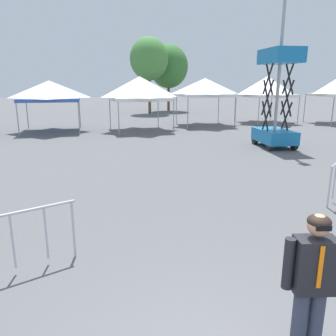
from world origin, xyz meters
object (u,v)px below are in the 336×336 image
scissor_lift (276,119)px  tree_behind_tents_right (169,66)px  canopy_tent_far_left (49,91)px  canopy_tent_behind_left (140,88)px  person_foreground (312,281)px  light_pole_near_lift (282,34)px  canopy_tent_behind_center (267,87)px  canopy_tent_behind_right (205,87)px  tree_behind_tents_center (149,59)px  crowd_barrier_near_person (11,232)px  canopy_tent_far_right (336,87)px

scissor_lift → tree_behind_tents_right: bearing=87.9°
tree_behind_tents_right → canopy_tent_far_left: bearing=-131.7°
canopy_tent_behind_left → person_foreground: (-1.94, -18.77, -1.62)m
light_pole_near_lift → tree_behind_tents_right: size_ratio=1.32×
canopy_tent_far_left → canopy_tent_behind_left: bearing=-11.5°
scissor_lift → person_foreground: (-7.01, -11.44, -0.30)m
canopy_tent_behind_center → scissor_lift: size_ratio=0.81×
tree_behind_tents_right → person_foreground: bearing=-103.4°
canopy_tent_far_left → canopy_tent_behind_right: canopy_tent_behind_right is taller
canopy_tent_behind_right → tree_behind_tents_right: bearing=85.9°
canopy_tent_far_left → tree_behind_tents_center: tree_behind_tents_center is taller
scissor_lift → crowd_barrier_near_person: (-10.36, -8.62, -0.58)m
canopy_tent_behind_center → canopy_tent_far_right: 4.99m
canopy_tent_behind_left → crowd_barrier_near_person: bearing=-108.3°
canopy_tent_behind_right → canopy_tent_far_right: 9.91m
canopy_tent_behind_right → person_foreground: 21.33m
canopy_tent_behind_right → canopy_tent_behind_center: (5.12, 0.26, 0.03)m
scissor_lift → canopy_tent_behind_center: bearing=60.8°
person_foreground → crowd_barrier_near_person: 4.39m
person_foreground → crowd_barrier_near_person: bearing=139.9°
person_foreground → light_pole_near_lift: size_ratio=0.20×
light_pole_near_lift → tree_behind_tents_center: light_pole_near_lift is taller
canopy_tent_far_right → person_foreground: (-16.67, -18.65, -1.61)m
canopy_tent_far_left → canopy_tent_behind_left: 5.56m
tree_behind_tents_center → canopy_tent_far_left: bearing=-130.2°
light_pole_near_lift → canopy_tent_far_right: bearing=37.2°
canopy_tent_far_right → scissor_lift: 12.13m
scissor_lift → tree_behind_tents_right: (0.76, 21.07, 3.27)m
person_foreground → tree_behind_tents_right: (7.77, 32.52, 3.57)m
canopy_tent_behind_center → tree_behind_tents_center: size_ratio=0.51×
canopy_tent_behind_left → canopy_tent_behind_center: size_ratio=1.00×
canopy_tent_behind_left → light_pole_near_lift: light_pole_near_lift is taller
canopy_tent_behind_right → scissor_lift: (0.13, -8.68, -1.34)m
tree_behind_tents_center → crowd_barrier_near_person: tree_behind_tents_center is taller
tree_behind_tents_right → canopy_tent_far_right: bearing=-57.3°
canopy_tent_behind_left → crowd_barrier_near_person: canopy_tent_behind_left is taller
tree_behind_tents_right → crowd_barrier_near_person: 31.94m
canopy_tent_far_right → crowd_barrier_near_person: bearing=-141.7°
canopy_tent_behind_right → light_pole_near_lift: light_pole_near_lift is taller
canopy_tent_behind_left → scissor_lift: (5.07, -7.32, -1.32)m
canopy_tent_far_left → canopy_tent_far_right: bearing=-3.5°
canopy_tent_behind_left → canopy_tent_far_right: bearing=-0.5°
canopy_tent_behind_left → crowd_barrier_near_person: (-5.29, -15.95, -1.90)m
canopy_tent_behind_right → crowd_barrier_near_person: (-10.23, -17.30, -1.92)m
canopy_tent_behind_right → canopy_tent_far_right: canopy_tent_behind_right is taller
canopy_tent_far_right → light_pole_near_lift: (-9.85, -7.47, 2.44)m
person_foreground → tree_behind_tents_center: 30.84m
light_pole_near_lift → crowd_barrier_near_person: 13.86m
canopy_tent_behind_left → tree_behind_tents_center: 12.07m
crowd_barrier_near_person → tree_behind_tents_center: bearing=72.7°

